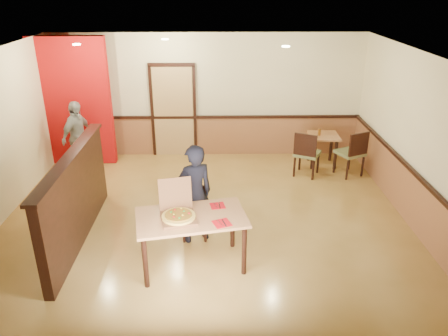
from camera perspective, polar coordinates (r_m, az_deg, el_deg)
The scene contains 26 objects.
floor at distance 7.35m, azimuth -2.40°, elevation -8.19°, with size 7.00×7.00×0.00m, color tan.
ceiling at distance 6.34m, azimuth -2.83°, elevation 13.86°, with size 7.00×7.00×0.00m, color black.
wall_back at distance 10.06m, azimuth -2.07°, elevation 9.37°, with size 7.00×7.00×0.00m, color #FAF0C4.
wall_right at distance 7.48m, azimuth 25.29°, elevation 1.98°, with size 7.00×7.00×0.00m, color #FAF0C4.
wainscot_back at distance 10.30m, azimuth -2.00°, elevation 4.20°, with size 7.00×0.04×0.90m, color #955E3B.
chair_rail_back at distance 10.14m, azimuth -2.04°, elevation 6.67°, with size 7.00×0.06×0.06m, color black.
wainscot_right at distance 7.84m, azimuth 23.90°, elevation -4.48°, with size 0.04×7.00×0.90m, color #955E3B.
chair_rail_right at distance 7.63m, azimuth 24.34°, elevation -1.37°, with size 0.06×7.00×0.06m, color black.
back_door at distance 10.16m, azimuth -6.60°, elevation 7.32°, with size 0.90×0.06×2.10m, color tan.
booth_partition at distance 7.16m, azimuth -18.78°, elevation -3.72°, with size 0.20×3.10×1.44m.
red_accent_panel at distance 10.06m, azimuth -19.04°, elevation 8.10°, with size 1.60×0.20×2.78m, color #AE0C0D.
spot_a at distance 8.50m, azimuth -18.70°, elevation 15.05°, with size 0.14×0.14×0.02m, color #F6EDAC.
spot_b at distance 8.87m, azimuth -7.72°, elevation 16.34°, with size 0.14×0.14×0.02m, color #F6EDAC.
spot_c at distance 7.92m, azimuth 8.08°, elevation 15.46°, with size 0.14×0.14×0.02m, color #F6EDAC.
main_table at distance 6.20m, azimuth -4.28°, elevation -7.19°, with size 1.66×1.15×0.82m.
diner_chair at distance 7.04m, azimuth -3.87°, elevation -5.50°, with size 0.42×0.42×0.83m.
side_chair_left at distance 9.24m, azimuth 10.72°, elevation 2.03°, with size 0.65×0.65×0.98m.
side_chair_right at distance 9.48m, azimuth 16.44°, elevation 2.06°, with size 0.66×0.66×1.00m.
side_table at distance 9.91m, azimuth 12.79°, elevation 3.30°, with size 0.68×0.68×0.70m.
diner at distance 6.75m, azimuth -3.86°, elevation -3.43°, with size 0.59×0.39×1.62m, color black.
passerby at distance 9.78m, azimuth -18.58°, elevation 3.87°, with size 0.91×0.38×1.55m, color #94969C.
pizza_box at distance 6.09m, azimuth -6.02°, elevation -5.95°, with size 0.57×0.64×0.49m.
pizza at distance 6.06m, azimuth -5.95°, elevation -6.29°, with size 0.46×0.46×0.03m, color #FAD35B.
napkin_near at distance 5.96m, azimuth -0.28°, elevation -7.22°, with size 0.29×0.29×0.01m.
napkin_far at distance 6.39m, azimuth -0.85°, elevation -4.94°, with size 0.24×0.24×0.01m.
condiment at distance 9.78m, azimuth 12.34°, elevation 4.60°, with size 0.06×0.06×0.15m, color brown.
Camera 1 is at (0.21, -6.25, 3.87)m, focal length 35.00 mm.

